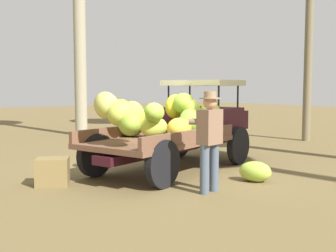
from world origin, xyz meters
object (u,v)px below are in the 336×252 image
Objects in this scene: farmer at (209,135)px; loose_banana_bunch at (255,172)px; truck at (179,123)px; wooden_crate at (53,172)px.

farmer is 2.77× the size of loose_banana_bunch.
truck is 8.54× the size of wooden_crate.
wooden_crate is (-2.72, 0.17, -0.72)m from truck.
truck is 2.82m from wooden_crate.
farmer is (-0.94, -1.89, -0.03)m from truck.
wooden_crate is at bearing 146.00° from loose_banana_bunch.
truck is 7.91× the size of loose_banana_bunch.
wooden_crate is at bearing 160.96° from truck.
loose_banana_bunch is at bearing -34.00° from wooden_crate.
truck reaches higher than farmer.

